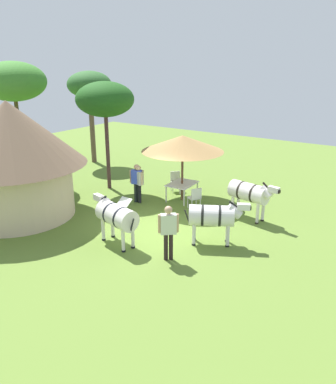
# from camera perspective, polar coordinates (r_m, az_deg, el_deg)

# --- Properties ---
(ground_plane) EXTENTS (36.00, 36.00, 0.00)m
(ground_plane) POSITION_cam_1_polar(r_m,az_deg,el_deg) (13.69, -1.35, -5.35)
(ground_plane) COLOR olive
(thatched_hut) EXTENTS (5.35, 5.35, 4.34)m
(thatched_hut) POSITION_cam_1_polar(r_m,az_deg,el_deg) (15.13, -22.20, 5.36)
(thatched_hut) COLOR beige
(thatched_hut) RESTS_ON ground_plane
(shade_umbrella) EXTENTS (3.39, 3.39, 2.78)m
(shade_umbrella) POSITION_cam_1_polar(r_m,az_deg,el_deg) (15.71, 2.19, 7.25)
(shade_umbrella) COLOR brown
(shade_umbrella) RESTS_ON ground_plane
(patio_dining_table) EXTENTS (1.36, 1.03, 0.74)m
(patio_dining_table) POSITION_cam_1_polar(r_m,az_deg,el_deg) (16.17, 2.12, 1.04)
(patio_dining_table) COLOR silver
(patio_dining_table) RESTS_ON ground_plane
(patio_chair_west_end) EXTENTS (0.61, 0.61, 0.90)m
(patio_chair_west_end) POSITION_cam_1_polar(r_m,az_deg,el_deg) (17.32, 1.15, 1.80)
(patio_chair_west_end) COLOR silver
(patio_chair_west_end) RESTS_ON ground_plane
(patio_chair_east_end) EXTENTS (0.60, 0.59, 0.90)m
(patio_chair_east_end) POSITION_cam_1_polar(r_m,az_deg,el_deg) (15.21, 4.07, -0.73)
(patio_chair_east_end) COLOR silver
(patio_chair_east_end) RESTS_ON ground_plane
(guest_beside_umbrella) EXTENTS (0.38, 0.54, 1.64)m
(guest_beside_umbrella) POSITION_cam_1_polar(r_m,az_deg,el_deg) (15.83, -4.67, 1.84)
(guest_beside_umbrella) COLOR black
(guest_beside_umbrella) RESTS_ON ground_plane
(guest_behind_table) EXTENTS (0.34, 0.54, 1.60)m
(guest_behind_table) POSITION_cam_1_polar(r_m,az_deg,el_deg) (15.81, -4.38, 1.72)
(guest_behind_table) COLOR black
(guest_behind_table) RESTS_ON ground_plane
(standing_watcher) EXTENTS (0.46, 0.49, 1.71)m
(standing_watcher) POSITION_cam_1_polar(r_m,az_deg,el_deg) (11.18, 0.06, -5.39)
(standing_watcher) COLOR black
(standing_watcher) RESTS_ON ground_plane
(striped_lounge_chair) EXTENTS (0.83, 0.59, 0.63)m
(striped_lounge_chair) POSITION_cam_1_polar(r_m,az_deg,el_deg) (14.70, -7.11, -2.65)
(striped_lounge_chair) COLOR #C34738
(striped_lounge_chair) RESTS_ON ground_plane
(zebra_nearest_camera) EXTENTS (1.01, 2.10, 1.52)m
(zebra_nearest_camera) POSITION_cam_1_polar(r_m,az_deg,el_deg) (12.28, -7.78, -3.48)
(zebra_nearest_camera) COLOR silver
(zebra_nearest_camera) RESTS_ON ground_plane
(zebra_by_umbrella) EXTENTS (1.26, 1.90, 1.50)m
(zebra_by_umbrella) POSITION_cam_1_polar(r_m,az_deg,el_deg) (12.26, 6.74, -3.58)
(zebra_by_umbrella) COLOR silver
(zebra_by_umbrella) RESTS_ON ground_plane
(zebra_toward_hut) EXTENTS (0.95, 2.12, 1.56)m
(zebra_toward_hut) POSITION_cam_1_polar(r_m,az_deg,el_deg) (14.42, 12.12, -0.13)
(zebra_toward_hut) COLOR silver
(zebra_toward_hut) RESTS_ON ground_plane
(acacia_tree_left_background) EXTENTS (2.54, 2.54, 4.82)m
(acacia_tree_left_background) POSITION_cam_1_polar(r_m,az_deg,el_deg) (17.27, -9.38, 13.42)
(acacia_tree_left_background) COLOR #492F30
(acacia_tree_left_background) RESTS_ON ground_plane
(acacia_tree_behind_hut) EXTENTS (2.44, 2.44, 5.12)m
(acacia_tree_behind_hut) POSITION_cam_1_polar(r_m,az_deg,el_deg) (22.30, -11.63, 15.22)
(acacia_tree_behind_hut) COLOR brown
(acacia_tree_behind_hut) RESTS_ON ground_plane
(acacia_tree_right_background) EXTENTS (2.95, 2.95, 5.64)m
(acacia_tree_right_background) POSITION_cam_1_polar(r_m,az_deg,el_deg) (19.27, -22.07, 14.97)
(acacia_tree_right_background) COLOR #483B1E
(acacia_tree_right_background) RESTS_ON ground_plane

